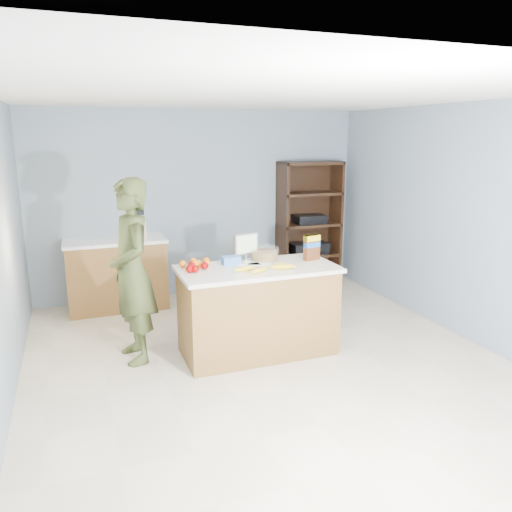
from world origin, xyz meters
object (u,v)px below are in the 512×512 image
object	(u,v)px
shelving_unit	(308,226)
tv	(246,245)
counter_peninsula	(258,313)
cereal_box	(312,246)
person	(132,272)

from	to	relation	value
shelving_unit	tv	size ratio (longest dim) A/B	6.38
counter_peninsula	cereal_box	xyz separation A→B (m)	(0.62, 0.07, 0.64)
counter_peninsula	tv	distance (m)	0.71
shelving_unit	person	world-z (taller)	shelving_unit
counter_peninsula	cereal_box	size ratio (longest dim) A/B	5.95
person	cereal_box	distance (m)	1.82
counter_peninsula	shelving_unit	size ratio (longest dim) A/B	0.87
tv	cereal_box	distance (m)	0.68
shelving_unit	person	bearing A→B (deg)	-147.10
shelving_unit	cereal_box	world-z (taller)	shelving_unit
cereal_box	person	bearing A→B (deg)	173.43
person	tv	world-z (taller)	person
counter_peninsula	person	bearing A→B (deg)	166.54
tv	person	bearing A→B (deg)	-178.86
shelving_unit	person	distance (m)	3.25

